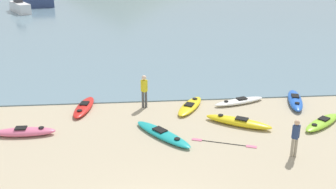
# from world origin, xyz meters

# --- Properties ---
(bay_water) EXTENTS (160.00, 70.00, 0.06)m
(bay_water) POSITION_xyz_m (0.00, 45.69, 0.03)
(bay_water) COLOR slate
(bay_water) RESTS_ON ground_plane
(kayak_on_sand_0) EXTENTS (2.00, 2.88, 0.30)m
(kayak_on_sand_0) POSITION_xyz_m (2.57, 9.60, 0.13)
(kayak_on_sand_0) COLOR yellow
(kayak_on_sand_0) RESTS_ON ground_plane
(kayak_on_sand_2) EXTENTS (1.56, 3.22, 0.41)m
(kayak_on_sand_2) POSITION_xyz_m (8.30, 9.79, 0.18)
(kayak_on_sand_2) COLOR blue
(kayak_on_sand_2) RESTS_ON ground_plane
(kayak_on_sand_3) EXTENTS (3.01, 1.53, 0.30)m
(kayak_on_sand_3) POSITION_xyz_m (5.30, 10.04, 0.13)
(kayak_on_sand_3) COLOR white
(kayak_on_sand_3) RESTS_ON ground_plane
(kayak_on_sand_4) EXTENTS (2.67, 3.25, 0.30)m
(kayak_on_sand_4) POSITION_xyz_m (0.89, 6.46, 0.13)
(kayak_on_sand_4) COLOR teal
(kayak_on_sand_4) RESTS_ON ground_plane
(kayak_on_sand_5) EXTENTS (1.19, 2.96, 0.32)m
(kayak_on_sand_5) POSITION_xyz_m (-2.93, 9.93, 0.14)
(kayak_on_sand_5) COLOR red
(kayak_on_sand_5) RESTS_ON ground_plane
(kayak_on_sand_6) EXTENTS (2.67, 2.32, 0.32)m
(kayak_on_sand_6) POSITION_xyz_m (8.51, 7.00, 0.14)
(kayak_on_sand_6) COLOR #8CCC2D
(kayak_on_sand_6) RESTS_ON ground_plane
(kayak_on_sand_7) EXTENTS (2.73, 0.70, 0.40)m
(kayak_on_sand_7) POSITION_xyz_m (-5.24, 7.11, 0.18)
(kayak_on_sand_7) COLOR #E5668C
(kayak_on_sand_7) RESTS_ON ground_plane
(kayak_on_sand_8) EXTENTS (3.10, 2.26, 0.39)m
(kayak_on_sand_8) POSITION_xyz_m (4.55, 7.34, 0.17)
(kayak_on_sand_8) COLOR yellow
(kayak_on_sand_8) RESTS_ON ground_plane
(person_near_foreground) EXTENTS (0.33, 0.28, 1.61)m
(person_near_foreground) POSITION_xyz_m (5.99, 4.23, 0.92)
(person_near_foreground) COLOR gray
(person_near_foreground) RESTS_ON ground_plane
(person_near_waterline) EXTENTS (0.36, 0.32, 1.77)m
(person_near_waterline) POSITION_xyz_m (0.21, 9.93, 1.01)
(person_near_waterline) COLOR #4C4C4C
(person_near_waterline) RESTS_ON ground_plane
(moored_boat_0) EXTENTS (5.49, 2.82, 1.40)m
(moored_boat_0) POSITION_xyz_m (-13.81, 47.45, 0.76)
(moored_boat_0) COLOR navy
(moored_boat_0) RESTS_ON bay_water
(moored_boat_1) EXTENTS (3.76, 5.26, 2.11)m
(moored_boat_1) POSITION_xyz_m (-14.71, 43.37, 0.80)
(moored_boat_1) COLOR white
(moored_boat_1) RESTS_ON bay_water
(loose_paddle) EXTENTS (2.66, 1.16, 0.03)m
(loose_paddle) POSITION_xyz_m (3.46, 5.57, 0.01)
(loose_paddle) COLOR black
(loose_paddle) RESTS_ON ground_plane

